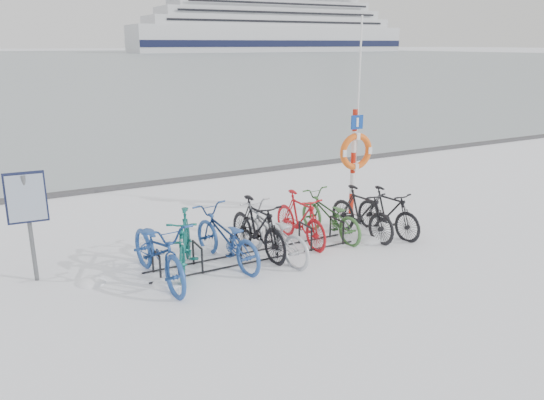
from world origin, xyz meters
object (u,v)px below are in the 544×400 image
Objects in this scene: lifebuoy_station at (355,152)px; cruise_ferry at (271,26)px; info_board at (27,204)px; bike_rack at (254,248)px.

cruise_ferry is (110.85, 213.12, 10.04)m from lifebuoy_station.
info_board is 243.99m from cruise_ferry.
bike_rack is at bearing -158.24° from lifebuoy_station.
info_board is at bearing 167.58° from bike_rack.
bike_rack is at bearing -118.00° from cruise_ferry.
lifebuoy_station is 240.43m from cruise_ferry.
info_board is at bearing -118.83° from cruise_ferry.
bike_rack is 2.20× the size of info_board.
lifebuoy_station is at bearing 8.34° from info_board.
cruise_ferry is (117.54, 213.57, 10.17)m from info_board.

